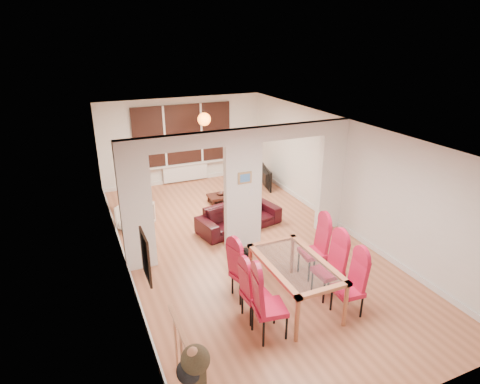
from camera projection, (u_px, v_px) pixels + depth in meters
floor at (243, 245)px, 8.83m from camera, size 5.00×9.00×0.01m
room_walls at (243, 190)px, 8.35m from camera, size 5.00×9.00×2.60m
divider_wall at (243, 190)px, 8.35m from camera, size 5.00×0.18×2.60m
bay_window_blinds at (183, 135)px, 12.06m from camera, size 3.00×0.08×1.80m
radiator at (186, 173)px, 12.47m from camera, size 1.40×0.08×0.50m
pendant_light at (204, 119)px, 10.96m from camera, size 0.36×0.36×0.36m
stair_newel at (183, 355)px, 5.07m from camera, size 0.40×1.20×1.10m
wall_poster at (146, 257)px, 5.28m from camera, size 0.04×0.52×0.67m
pillar_photo at (245, 178)px, 8.16m from camera, size 0.30×0.03×0.25m
dining_table at (294, 283)px, 6.79m from camera, size 0.98×1.74×0.81m
dining_chair_la at (270, 303)px, 5.99m from camera, size 0.54×0.54×1.17m
dining_chair_lb at (256, 291)px, 6.40m from camera, size 0.43×0.43×1.02m
dining_chair_lc at (246, 270)px, 6.90m from camera, size 0.52×0.52×1.07m
dining_chair_ra at (348, 286)px, 6.48m from camera, size 0.45×0.45×1.06m
dining_chair_rb at (328, 268)px, 6.95m from camera, size 0.46×0.46×1.11m
dining_chair_rc at (313, 249)px, 7.54m from camera, size 0.49×0.49×1.13m
sofa at (239, 217)px, 9.50m from camera, size 2.13×1.18×0.59m
armchair at (135, 216)px, 9.48m from camera, size 0.96×0.96×0.63m
person at (129, 177)px, 10.13m from camera, size 0.81×0.67×1.90m
television at (263, 178)px, 12.04m from camera, size 1.06×0.36×0.61m
coffee_table at (226, 198)px, 11.04m from camera, size 1.09×0.76×0.23m
bottle at (226, 191)px, 10.84m from camera, size 0.06×0.06×0.26m
bowl at (221, 194)px, 10.96m from camera, size 0.22×0.22×0.05m
shoes at (244, 253)px, 8.41m from camera, size 0.22×0.24×0.09m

